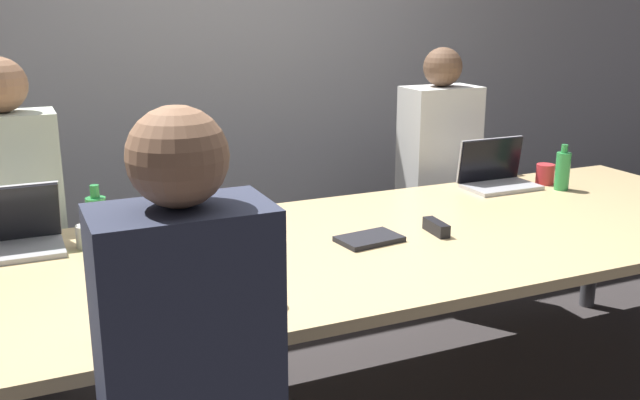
{
  "coord_description": "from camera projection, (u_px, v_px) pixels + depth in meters",
  "views": [
    {
      "loc": [
        -1.14,
        -2.3,
        1.62
      ],
      "look_at": [
        -0.07,
        0.1,
        0.89
      ],
      "focal_mm": 40.0,
      "sensor_mm": 36.0,
      "label": 1
    }
  ],
  "objects": [
    {
      "name": "curtain_wall",
      "position": [
        209.0,
        42.0,
        4.17
      ],
      "size": [
        12.0,
        0.06,
        2.8
      ],
      "color": "#ADADB2",
      "rests_on": "ground_plane"
    },
    {
      "name": "conference_table",
      "position": [
        348.0,
        255.0,
        2.72
      ],
      "size": [
        3.77,
        1.24,
        0.74
      ],
      "color": "#D6B77F",
      "rests_on": "ground_plane"
    },
    {
      "name": "laptop_far_left",
      "position": [
        11.0,
        232.0,
        2.59
      ],
      "size": [
        0.35,
        0.25,
        0.25
      ],
      "color": "#B7B7BC",
      "rests_on": "conference_table"
    },
    {
      "name": "person_far_left",
      "position": [
        16.0,
        231.0,
        3.0
      ],
      "size": [
        0.4,
        0.24,
        1.42
      ],
      "color": "#2D2D38",
      "rests_on": "ground_plane"
    },
    {
      "name": "cup_far_left",
      "position": [
        86.0,
        236.0,
        2.64
      ],
      "size": [
        0.07,
        0.07,
        0.09
      ],
      "color": "white",
      "rests_on": "conference_table"
    },
    {
      "name": "bottle_far_left",
      "position": [
        98.0,
        225.0,
        2.55
      ],
      "size": [
        0.07,
        0.07,
        0.26
      ],
      "color": "green",
      "rests_on": "conference_table"
    },
    {
      "name": "laptop_near_left",
      "position": [
        169.0,
        306.0,
        1.95
      ],
      "size": [
        0.35,
        0.26,
        0.26
      ],
      "rotation": [
        0.0,
        0.0,
        3.14
      ],
      "color": "gray",
      "rests_on": "conference_table"
    },
    {
      "name": "cup_near_left",
      "position": [
        258.0,
        289.0,
        2.13
      ],
      "size": [
        0.09,
        0.09,
        0.1
      ],
      "color": "white",
      "rests_on": "conference_table"
    },
    {
      "name": "laptop_far_right",
      "position": [
        496.0,
        173.0,
        3.51
      ],
      "size": [
        0.36,
        0.23,
        0.24
      ],
      "color": "#B7B7BC",
      "rests_on": "conference_table"
    },
    {
      "name": "person_far_right",
      "position": [
        438.0,
        181.0,
        3.91
      ],
      "size": [
        0.4,
        0.24,
        1.4
      ],
      "color": "#2D2D38",
      "rests_on": "ground_plane"
    },
    {
      "name": "cup_far_right",
      "position": [
        545.0,
        174.0,
        3.57
      ],
      "size": [
        0.09,
        0.09,
        0.1
      ],
      "color": "red",
      "rests_on": "conference_table"
    },
    {
      "name": "bottle_far_right",
      "position": [
        563.0,
        170.0,
        3.44
      ],
      "size": [
        0.07,
        0.07,
        0.22
      ],
      "color": "green",
      "rests_on": "conference_table"
    },
    {
      "name": "stapler",
      "position": [
        436.0,
        227.0,
        2.8
      ],
      "size": [
        0.06,
        0.15,
        0.05
      ],
      "rotation": [
        0.0,
        0.0,
        -0.08
      ],
      "color": "black",
      "rests_on": "conference_table"
    },
    {
      "name": "notebook",
      "position": [
        369.0,
        239.0,
        2.71
      ],
      "size": [
        0.25,
        0.18,
        0.02
      ],
      "rotation": [
        0.0,
        0.0,
        0.13
      ],
      "color": "#232328",
      "rests_on": "conference_table"
    }
  ]
}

